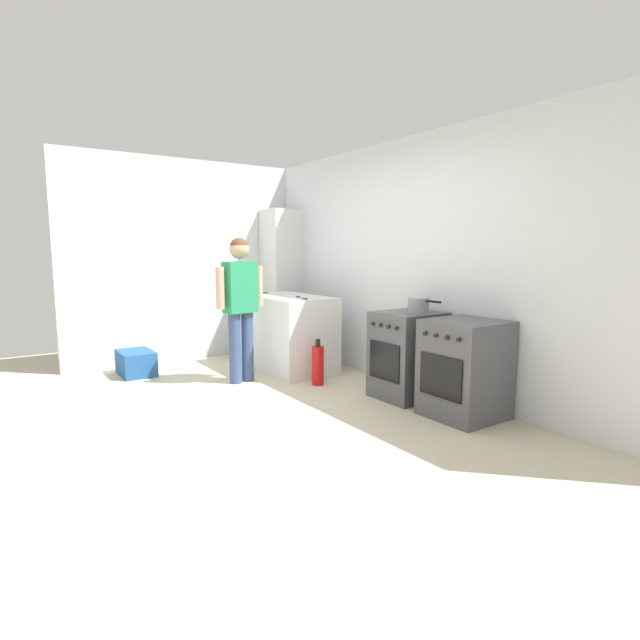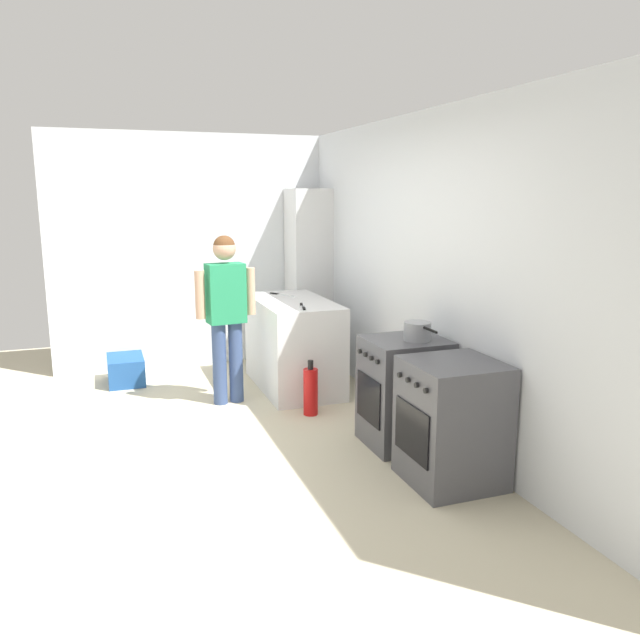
% 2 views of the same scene
% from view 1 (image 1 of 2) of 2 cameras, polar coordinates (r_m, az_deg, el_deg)
% --- Properties ---
extents(ground_plane, '(8.00, 8.00, 0.00)m').
position_cam_1_polar(ground_plane, '(4.49, -8.36, -10.89)').
color(ground_plane, beige).
extents(back_wall, '(6.00, 0.10, 2.60)m').
position_cam_1_polar(back_wall, '(5.38, 10.47, 6.32)').
color(back_wall, silver).
rests_on(back_wall, ground).
extents(side_wall_left, '(0.10, 3.10, 2.60)m').
position_cam_1_polar(side_wall_left, '(6.81, -15.17, 6.51)').
color(side_wall_left, silver).
rests_on(side_wall_left, ground).
extents(counter_unit, '(1.30, 0.70, 0.90)m').
position_cam_1_polar(counter_unit, '(6.09, -3.83, -1.42)').
color(counter_unit, silver).
rests_on(counter_unit, ground).
extents(oven_left, '(0.55, 0.62, 0.85)m').
position_cam_1_polar(oven_left, '(4.98, 9.99, -3.94)').
color(oven_left, '#4C4C51').
rests_on(oven_left, ground).
extents(oven_right, '(0.60, 0.62, 0.85)m').
position_cam_1_polar(oven_right, '(4.52, 16.21, -5.38)').
color(oven_right, '#4C4C51').
rests_on(oven_right, ground).
extents(pot, '(0.39, 0.21, 0.14)m').
position_cam_1_polar(pot, '(4.90, 11.20, 1.70)').
color(pot, gray).
rests_on(pot, oven_left).
extents(knife_paring, '(0.21, 0.08, 0.01)m').
position_cam_1_polar(knife_paring, '(5.61, -1.81, 2.47)').
color(knife_paring, silver).
rests_on(knife_paring, counter_unit).
extents(knife_chef, '(0.31, 0.12, 0.01)m').
position_cam_1_polar(knife_chef, '(5.70, -2.28, 2.55)').
color(knife_chef, silver).
rests_on(knife_chef, counter_unit).
extents(knife_bread, '(0.32, 0.20, 0.01)m').
position_cam_1_polar(knife_bread, '(6.32, -5.63, 3.06)').
color(knife_bread, silver).
rests_on(knife_bread, counter_unit).
extents(person, '(0.24, 0.57, 1.58)m').
position_cam_1_polar(person, '(5.46, -9.10, 2.51)').
color(person, '#384C7A').
rests_on(person, ground).
extents(fire_extinguisher, '(0.13, 0.13, 0.50)m').
position_cam_1_polar(fire_extinguisher, '(5.39, -0.25, -5.18)').
color(fire_extinguisher, red).
rests_on(fire_extinguisher, ground).
extents(recycling_crate_lower, '(0.52, 0.36, 0.28)m').
position_cam_1_polar(recycling_crate_lower, '(6.21, -20.27, -4.63)').
color(recycling_crate_lower, '#235193').
rests_on(recycling_crate_lower, ground).
extents(larder_cabinet, '(0.48, 0.44, 2.00)m').
position_cam_1_polar(larder_cabinet, '(7.08, -4.41, 4.39)').
color(larder_cabinet, silver).
rests_on(larder_cabinet, ground).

